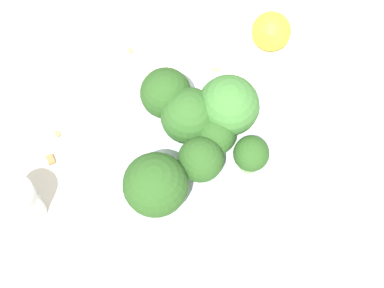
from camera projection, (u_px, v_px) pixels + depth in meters
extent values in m
plane|color=beige|center=(192.00, 172.00, 0.62)|extent=(3.00, 3.00, 0.00)
cylinder|color=silver|center=(192.00, 165.00, 0.61)|extent=(0.19, 0.19, 0.04)
cylinder|color=#84AD66|center=(215.00, 144.00, 0.58)|extent=(0.02, 0.02, 0.02)
sphere|color=#28511E|center=(215.00, 135.00, 0.56)|extent=(0.04, 0.04, 0.04)
cylinder|color=#84AD66|center=(205.00, 166.00, 0.57)|extent=(0.02, 0.02, 0.03)
sphere|color=#28511E|center=(205.00, 157.00, 0.55)|extent=(0.04, 0.04, 0.04)
cylinder|color=#84AD66|center=(250.00, 160.00, 0.58)|extent=(0.03, 0.03, 0.02)
sphere|color=#28511E|center=(251.00, 154.00, 0.56)|extent=(0.03, 0.03, 0.03)
cylinder|color=#8EB770|center=(227.00, 117.00, 0.59)|extent=(0.02, 0.02, 0.03)
sphere|color=#3D7533|center=(228.00, 106.00, 0.57)|extent=(0.06, 0.06, 0.06)
cylinder|color=#8EB770|center=(165.00, 104.00, 0.60)|extent=(0.03, 0.03, 0.03)
sphere|color=#28511E|center=(164.00, 94.00, 0.58)|extent=(0.05, 0.05, 0.05)
cylinder|color=#8EB770|center=(157.00, 194.00, 0.56)|extent=(0.02, 0.02, 0.03)
sphere|color=#28511E|center=(155.00, 185.00, 0.54)|extent=(0.06, 0.06, 0.06)
cylinder|color=#8EB770|center=(189.00, 126.00, 0.59)|extent=(0.02, 0.02, 0.02)
sphere|color=#2D5B23|center=(189.00, 116.00, 0.57)|extent=(0.05, 0.05, 0.05)
cylinder|color=silver|center=(23.00, 206.00, 0.58)|extent=(0.03, 0.03, 0.05)
cylinder|color=#B7B7BC|center=(15.00, 195.00, 0.56)|extent=(0.03, 0.03, 0.01)
sphere|color=yellow|center=(271.00, 31.00, 0.66)|extent=(0.04, 0.04, 0.04)
cube|color=tan|center=(215.00, 70.00, 0.66)|extent=(0.01, 0.01, 0.01)
cube|color=olive|center=(50.00, 159.00, 0.62)|extent=(0.01, 0.01, 0.01)
cube|color=tan|center=(127.00, 51.00, 0.67)|extent=(0.01, 0.00, 0.01)
cube|color=olive|center=(26.00, 203.00, 0.61)|extent=(0.01, 0.01, 0.01)
cube|color=#AD7F4C|center=(57.00, 134.00, 0.63)|extent=(0.01, 0.01, 0.01)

